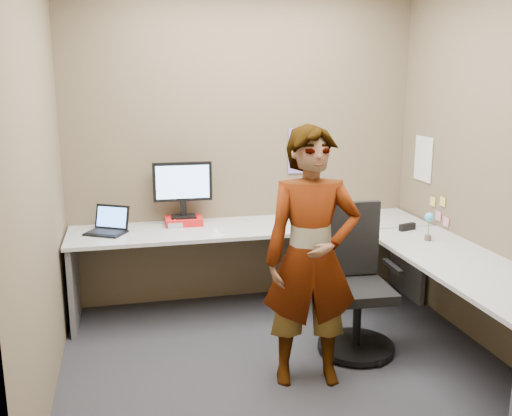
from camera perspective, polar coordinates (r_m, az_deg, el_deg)
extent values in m
plane|color=black|center=(4.11, 2.64, -15.09)|extent=(3.00, 3.00, 0.00)
plane|color=brown|center=(4.93, -1.29, 6.17)|extent=(3.00, 0.00, 3.00)
plane|color=brown|center=(4.33, 22.38, 4.24)|extent=(0.00, 2.70, 2.70)
plane|color=brown|center=(3.57, -20.98, 2.69)|extent=(0.00, 2.70, 2.70)
cube|color=#A4A4A4|center=(4.73, -0.45, -1.94)|extent=(2.96, 0.65, 0.03)
cube|color=#A4A4A4|center=(4.03, 20.45, -5.51)|extent=(0.65, 1.91, 0.03)
cube|color=#59595B|center=(4.76, -17.75, -7.11)|extent=(0.04, 0.60, 0.70)
cube|color=#59595B|center=(5.33, 14.91, -4.77)|extent=(0.04, 0.60, 0.70)
cube|color=red|center=(4.80, -7.22, -1.28)|extent=(0.31, 0.23, 0.06)
cube|color=black|center=(4.79, -7.24, -0.84)|extent=(0.21, 0.15, 0.02)
cube|color=black|center=(4.79, -7.28, 0.01)|extent=(0.05, 0.04, 0.12)
cube|color=black|center=(4.75, -7.36, 2.63)|extent=(0.49, 0.05, 0.32)
cube|color=#8ABBEF|center=(4.73, -7.34, 2.58)|extent=(0.44, 0.02, 0.27)
cube|color=black|center=(4.63, -14.79, -2.43)|extent=(0.36, 0.33, 0.02)
cube|color=black|center=(4.69, -14.20, -0.86)|extent=(0.28, 0.20, 0.19)
cube|color=#4E8DF8|center=(4.69, -14.20, -0.86)|extent=(0.24, 0.17, 0.15)
cube|color=#B7B7BC|center=(4.71, -8.10, -1.67)|extent=(0.12, 0.08, 0.04)
sphere|color=red|center=(4.70, -8.10, -1.35)|extent=(0.04, 0.04, 0.04)
cone|color=white|center=(4.46, -4.08, -2.33)|extent=(0.10, 0.10, 0.06)
cube|color=black|center=(4.74, 14.89, -1.84)|extent=(0.16, 0.08, 0.05)
cylinder|color=brown|center=(4.49, 16.80, -2.87)|extent=(0.05, 0.05, 0.04)
cylinder|color=#338C3F|center=(4.47, 16.88, -1.76)|extent=(0.01, 0.01, 0.14)
sphere|color=#41C1E7|center=(4.45, 16.94, -0.89)|extent=(0.07, 0.07, 0.07)
cube|color=#846BB7|center=(5.06, 4.88, 5.74)|extent=(0.30, 0.01, 0.40)
cube|color=white|center=(5.09, 16.39, 4.73)|extent=(0.01, 0.28, 0.38)
cube|color=#F2E059|center=(4.84, 18.17, 0.60)|extent=(0.01, 0.07, 0.07)
cube|color=pink|center=(4.91, 17.76, -0.75)|extent=(0.01, 0.07, 0.07)
cube|color=pink|center=(4.82, 18.47, -1.32)|extent=(0.01, 0.07, 0.07)
cube|color=#F2E059|center=(4.98, 17.26, 0.63)|extent=(0.01, 0.07, 0.07)
cylinder|color=black|center=(4.29, 9.95, -13.46)|extent=(0.55, 0.55, 0.04)
cylinder|color=black|center=(4.20, 10.06, -10.81)|extent=(0.06, 0.06, 0.39)
cube|color=black|center=(4.12, 10.18, -8.17)|extent=(0.48, 0.48, 0.07)
cube|color=black|center=(4.21, 9.36, -3.00)|extent=(0.44, 0.07, 0.54)
cube|color=black|center=(3.99, 6.92, -6.22)|extent=(0.06, 0.30, 0.03)
cube|color=black|center=(4.15, 13.49, -5.71)|extent=(0.06, 0.30, 0.03)
imported|color=#999399|center=(3.60, 5.57, -5.01)|extent=(0.66, 0.48, 1.66)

